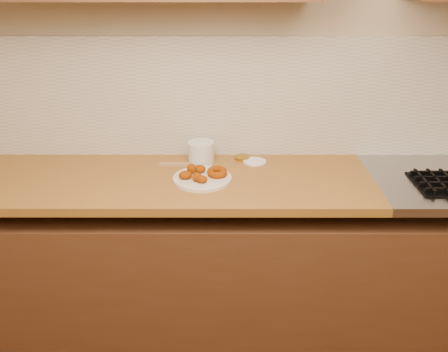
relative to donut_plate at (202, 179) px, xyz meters
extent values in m
cube|color=#C2AE8F|center=(0.29, 0.34, 0.44)|extent=(4.00, 0.02, 2.70)
cube|color=#4C2D1B|center=(0.29, 0.03, -0.52)|extent=(3.60, 0.60, 0.77)
cube|color=brown|center=(-0.36, 0.03, -0.03)|extent=(2.30, 0.62, 0.04)
cube|color=beige|center=(0.29, 0.33, 0.29)|extent=(3.60, 0.02, 0.60)
cube|color=black|center=(1.09, -0.05, 0.00)|extent=(0.26, 0.26, 0.01)
cube|color=black|center=(1.00, -0.05, 0.01)|extent=(0.01, 0.24, 0.02)
cube|color=black|center=(1.06, -0.05, 0.01)|extent=(0.01, 0.24, 0.02)
cube|color=black|center=(1.09, -0.08, 0.01)|extent=(0.24, 0.01, 0.02)
cube|color=black|center=(1.09, -0.02, 0.01)|extent=(0.24, 0.01, 0.02)
cube|color=black|center=(1.09, 0.04, 0.01)|extent=(0.24, 0.01, 0.02)
cylinder|color=beige|center=(0.00, 0.00, 0.00)|extent=(0.27, 0.27, 0.02)
torus|color=#7C2F00|center=(0.07, 0.02, 0.02)|extent=(0.12, 0.12, 0.04)
ellipsoid|color=#7C2F00|center=(-0.05, 0.04, 0.03)|extent=(0.05, 0.05, 0.05)
ellipsoid|color=#7C2F00|center=(-0.08, -0.02, 0.03)|extent=(0.08, 0.07, 0.04)
ellipsoid|color=#7C2F00|center=(-0.02, -0.04, 0.03)|extent=(0.06, 0.06, 0.04)
ellipsoid|color=#7C2F00|center=(0.00, -0.06, 0.03)|extent=(0.05, 0.04, 0.04)
ellipsoid|color=#7C2F00|center=(-0.01, 0.06, 0.03)|extent=(0.08, 0.08, 0.04)
cylinder|color=silver|center=(-0.01, 0.21, 0.05)|extent=(0.15, 0.15, 0.11)
cylinder|color=white|center=(0.25, 0.21, 0.00)|extent=(0.14, 0.14, 0.01)
cylinder|color=#A57F20|center=(0.19, 0.26, 0.00)|extent=(0.09, 0.09, 0.01)
cube|color=#9E7A50|center=(-0.12, 0.17, 0.00)|extent=(0.19, 0.03, 0.01)
camera|label=1|loc=(0.10, -1.98, 0.91)|focal=38.00mm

